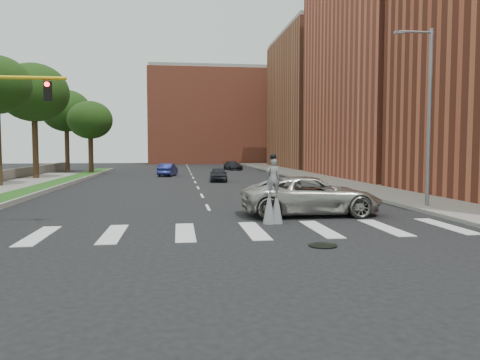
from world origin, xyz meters
TOP-DOWN VIEW (x-y plane):
  - ground_plane at (0.00, 0.00)m, footprint 160.00×160.00m
  - grass_median at (-11.50, 20.00)m, footprint 2.00×60.00m
  - median_curb at (-10.45, 20.00)m, footprint 0.20×60.00m
  - sidewalk_right at (12.50, 25.00)m, footprint 5.00×90.00m
  - manhole at (3.00, -2.00)m, footprint 0.90×0.90m
  - building_mid at (22.00, 30.00)m, footprint 16.00×22.00m
  - building_far at (22.00, 54.00)m, footprint 16.00×22.00m
  - building_backdrop at (6.00, 78.00)m, footprint 26.00×14.00m
  - streetlight at (10.90, 6.00)m, footprint 2.05×0.20m
  - stilt_performer at (2.32, 2.55)m, footprint 0.84×0.55m
  - suv_crossing at (4.57, 4.73)m, footprint 6.44×2.99m
  - car_near at (2.15, 26.54)m, footprint 1.77×3.91m
  - car_mid at (-2.63, 35.40)m, footprint 2.22×4.33m
  - car_far at (6.00, 47.99)m, footprint 2.64×4.39m
  - tree_4 at (-15.06, 30.91)m, footprint 6.50×6.50m
  - tree_5 at (-15.38, 45.29)m, footprint 6.15×6.15m
  - tree_6 at (-11.37, 39.03)m, footprint 5.04×5.04m

SIDE VIEW (x-z plane):
  - ground_plane at x=0.00m, z-range 0.00..0.00m
  - manhole at x=3.00m, z-range 0.00..0.04m
  - sidewalk_right at x=12.50m, z-range 0.00..0.18m
  - grass_median at x=-11.50m, z-range 0.00..0.25m
  - median_curb at x=-10.45m, z-range 0.00..0.28m
  - car_far at x=6.00m, z-range 0.00..1.19m
  - car_near at x=2.15m, z-range 0.00..1.30m
  - car_mid at x=-2.63m, z-range 0.00..1.36m
  - suv_crossing at x=4.57m, z-range 0.00..1.79m
  - stilt_performer at x=2.32m, z-range -0.34..2.53m
  - streetlight at x=10.90m, z-range 0.40..9.40m
  - tree_6 at x=-11.37m, z-range 1.99..10.36m
  - tree_5 at x=-15.38m, z-range 2.50..12.83m
  - tree_4 at x=-15.06m, z-range 2.74..13.84m
  - building_backdrop at x=6.00m, z-range 0.00..18.00m
  - building_far at x=22.00m, z-range 0.00..20.00m
  - building_mid at x=22.00m, z-range 0.00..24.00m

